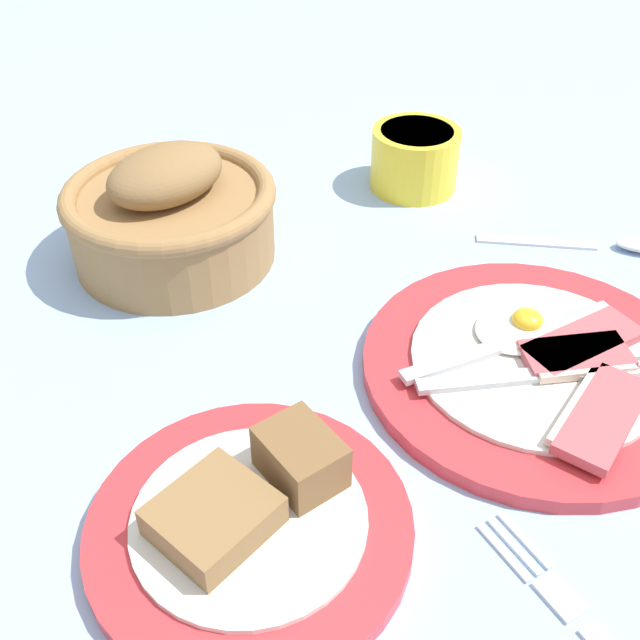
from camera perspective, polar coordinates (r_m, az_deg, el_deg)
ground_plane at (r=0.55m, az=10.29°, el=-4.49°), size 3.00×3.00×0.00m
breakfast_plate at (r=0.56m, az=16.29°, el=-3.31°), size 0.25×0.25×0.03m
bread_plate at (r=0.45m, az=-5.29°, el=-14.83°), size 0.19×0.19×0.05m
sugar_cup at (r=0.77m, az=7.25°, el=12.24°), size 0.09×0.09×0.06m
bread_basket at (r=0.66m, az=-11.27°, el=7.94°), size 0.18×0.18×0.10m
teaspoon_by_saucer at (r=0.73m, az=22.16°, el=5.37°), size 0.17×0.13×0.01m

